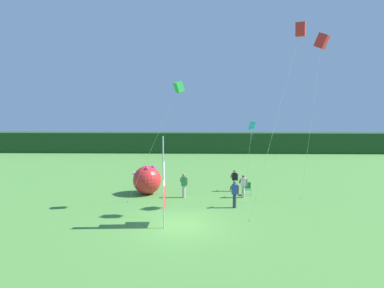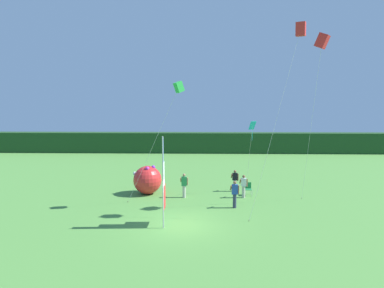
% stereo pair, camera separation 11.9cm
% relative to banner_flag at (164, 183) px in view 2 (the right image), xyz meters
% --- Properties ---
extents(ground_plane, '(120.00, 120.00, 0.00)m').
position_rel_banner_flag_xyz_m(ground_plane, '(0.63, 0.29, -2.29)').
color(ground_plane, '#518E3D').
extents(distant_treeline, '(80.00, 2.40, 2.74)m').
position_rel_banner_flag_xyz_m(distant_treeline, '(0.63, 28.87, -0.92)').
color(distant_treeline, '#1E421E').
rests_on(distant_treeline, ground).
extents(banner_flag, '(0.06, 1.03, 4.77)m').
position_rel_banner_flag_xyz_m(banner_flag, '(0.00, 0.00, 0.00)').
color(banner_flag, '#B7B7BC').
rests_on(banner_flag, ground).
extents(person_near_banner, '(0.55, 0.48, 1.60)m').
position_rel_banner_flag_xyz_m(person_near_banner, '(4.41, 7.49, -1.43)').
color(person_near_banner, '#B7B2A3').
rests_on(person_near_banner, ground).
extents(person_mid_field, '(0.55, 0.48, 1.68)m').
position_rel_banner_flag_xyz_m(person_mid_field, '(0.75, 5.67, -1.39)').
color(person_mid_field, '#B7B2A3').
rests_on(person_mid_field, ground).
extents(person_far_left, '(0.55, 0.48, 1.59)m').
position_rel_banner_flag_xyz_m(person_far_left, '(4.85, 5.73, -1.44)').
color(person_far_left, '#B7B2A3').
rests_on(person_far_left, ground).
extents(person_far_right, '(0.55, 0.48, 1.69)m').
position_rel_banner_flag_xyz_m(person_far_right, '(4.01, 3.36, -1.38)').
color(person_far_right, '#2D334C').
rests_on(person_far_right, ground).
extents(inflatable_balloon, '(2.06, 2.03, 2.08)m').
position_rel_banner_flag_xyz_m(inflatable_balloon, '(-1.92, 6.57, -1.26)').
color(inflatable_balloon, red).
rests_on(inflatable_balloon, ground).
extents(folding_chair, '(0.51, 0.51, 0.89)m').
position_rel_banner_flag_xyz_m(folding_chair, '(5.25, 6.46, -1.77)').
color(folding_chair, '#BCBCC1').
rests_on(folding_chair, ground).
extents(kite_cyan_diamond_0, '(0.57, 1.99, 5.23)m').
position_rel_banner_flag_xyz_m(kite_cyan_diamond_0, '(5.52, 6.92, 2.31)').
color(kite_cyan_diamond_0, brown).
rests_on(kite_cyan_diamond_0, ground).
extents(kite_green_box_1, '(3.83, 1.28, 7.78)m').
position_rel_banner_flag_xyz_m(kite_green_box_1, '(0.55, 3.46, 5.09)').
color(kite_green_box_1, brown).
rests_on(kite_green_box_1, ground).
extents(kite_red_box_2, '(0.97, 2.41, 10.58)m').
position_rel_banner_flag_xyz_m(kite_red_box_2, '(9.05, 3.59, 7.78)').
color(kite_red_box_2, brown).
rests_on(kite_red_box_2, ground).
extents(kite_red_box_3, '(3.14, 1.58, 10.85)m').
position_rel_banner_flag_xyz_m(kite_red_box_3, '(7.34, 2.07, 8.12)').
color(kite_red_box_3, brown).
rests_on(kite_red_box_3, ground).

